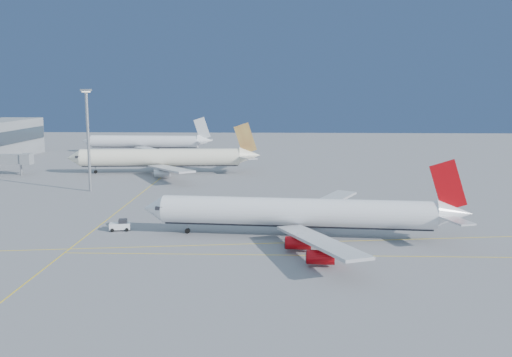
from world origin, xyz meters
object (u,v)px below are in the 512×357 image
at_px(airliner_virgin, 303,213).
at_px(pushback_tug, 120,225).
at_px(airliner_third, 147,142).
at_px(airliner_etihad, 165,158).
at_px(light_mast, 88,132).

relative_size(airliner_virgin, pushback_tug, 14.35).
distance_m(airliner_virgin, pushback_tug, 35.99).
bearing_deg(airliner_virgin, airliner_third, 118.46).
bearing_deg(airliner_virgin, pushback_tug, 179.02).
relative_size(airliner_etihad, light_mast, 2.32).
bearing_deg(airliner_etihad, airliner_third, 103.26).
relative_size(airliner_virgin, light_mast, 2.24).
distance_m(airliner_etihad, pushback_tug, 76.99).
distance_m(airliner_etihad, light_mast, 38.45).
bearing_deg(airliner_third, pushback_tug, -77.33).
distance_m(pushback_tug, light_mast, 49.30).
xyz_separation_m(airliner_virgin, airliner_etihad, (-41.69, 80.34, 0.47)).
relative_size(airliner_etihad, pushback_tug, 14.82).
bearing_deg(airliner_third, airliner_virgin, -64.31).
bearing_deg(light_mast, pushback_tug, -65.00).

